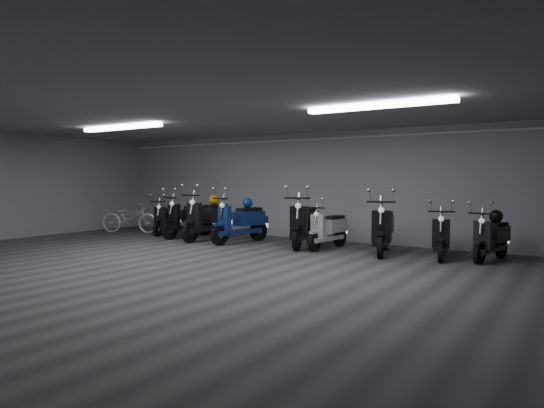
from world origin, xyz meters
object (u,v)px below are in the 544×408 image
Objects in this scene: scooter_3 at (207,212)px; helmet_2 at (496,216)px; bicycle at (130,214)px; scooter_0 at (167,214)px; scooter_7 at (383,221)px; helmet_1 at (214,200)px; scooter_4 at (240,215)px; scooter_5 at (304,216)px; helmet_0 at (248,203)px; scooter_9 at (491,231)px; scooter_8 at (442,228)px; scooter_6 at (328,223)px; scooter_1 at (188,212)px.

helmet_2 is (6.78, 0.73, 0.13)m from scooter_3.
scooter_0 is at bearing -95.81° from bicycle.
scooter_7 is 7.28× the size of helmet_2.
helmet_1 reaches higher than bicycle.
scooter_5 is at bearing 21.54° from scooter_4.
scooter_9 is at bearing 2.68° from helmet_0.
scooter_5 is 1.23× the size of scooter_9.
scooter_3 is 4.67m from scooter_7.
helmet_1 is at bearing -106.97° from bicycle.
scooter_3 is at bearing -173.86° from helmet_2.
scooter_5 reaches higher than scooter_8.
scooter_4 is at bearing -24.73° from scooter_0.
scooter_3 is at bearing -89.68° from helmet_1.
scooter_6 is at bearing 163.92° from scooter_7.
scooter_5 is 1.91m from scooter_7.
scooter_3 is 1.05× the size of scooter_4.
scooter_7 reaches higher than helmet_1.
bicycle is (-3.00, 0.02, -0.18)m from scooter_3.
scooter_8 is at bearing -11.48° from scooter_7.
scooter_5 is 4.00m from scooter_9.
scooter_7 is at bearing -14.99° from scooter_5.
scooter_6 is at bearing -172.20° from helmet_2.
scooter_1 is at bearing -108.22° from bicycle.
scooter_1 is 0.98× the size of scooter_4.
bicycle reaches higher than helmet_2.
helmet_0 is 5.69m from helmet_2.
scooter_8 is (4.79, 0.33, -0.09)m from scooter_4.
helmet_0 is at bearing 90.00° from scooter_4.
helmet_0 reaches higher than helmet_2.
scooter_4 is at bearing -112.14° from bicycle.
bicycle is (-9.73, -0.49, -0.03)m from scooter_9.
scooter_1 is 1.14× the size of scooter_6.
helmet_1 is (-2.75, 0.03, 0.31)m from scooter_5.
helmet_1 is (-3.35, 0.02, 0.44)m from scooter_6.
helmet_2 is at bearing 10.61° from scooter_8.
scooter_4 is 1.71m from scooter_5.
scooter_1 is 7.05× the size of helmet_1.
helmet_1 is at bearing 164.15° from scooter_7.
helmet_2 is (0.05, 0.22, 0.27)m from scooter_9.
scooter_4 is 7.32× the size of helmet_0.
scooter_3 is at bearing -166.84° from scooter_4.
scooter_1 is at bearing -171.94° from helmet_1.
scooter_1 is (1.00, -0.20, 0.09)m from scooter_0.
helmet_0 is at bearing -108.61° from bicycle.
scooter_6 is at bearing -109.63° from bicycle.
bicycle is (-6.34, -0.24, -0.04)m from scooter_6.
scooter_3 reaches higher than scooter_8.
scooter_7 is 7.39× the size of helmet_0.
helmet_1 is (-5.84, -0.05, 0.44)m from scooter_8.
scooter_5 is 4.06m from helmet_2.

